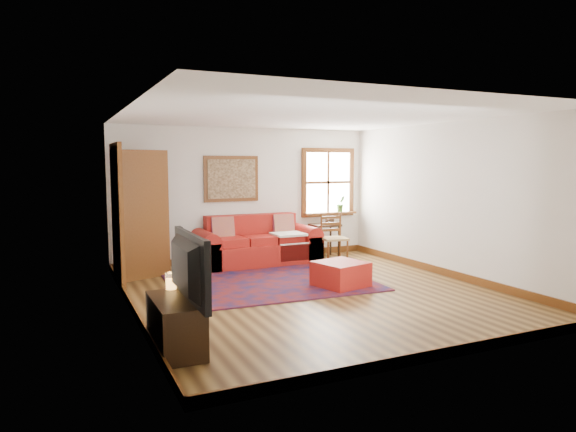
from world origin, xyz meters
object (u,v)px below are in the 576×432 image
side_table (325,230)px  media_cabinet (176,325)px  red_leather_sofa (257,248)px  red_ottoman (341,274)px  ladder_back_chair (333,236)px

side_table → media_cabinet: 5.35m
red_leather_sofa → side_table: size_ratio=3.46×
red_ottoman → ladder_back_chair: bearing=50.0°
red_leather_sofa → side_table: bearing=1.8°
red_leather_sofa → side_table: (1.45, 0.05, 0.24)m
red_leather_sofa → red_ottoman: 2.24m
red_ottoman → side_table: (0.95, 2.23, 0.34)m
red_leather_sofa → ladder_back_chair: ladder_back_chair is taller
red_leather_sofa → ladder_back_chair: size_ratio=2.43×
red_ottoman → side_table: size_ratio=1.02×
media_cabinet → red_leather_sofa: bearing=58.4°
side_table → media_cabinet: bearing=-134.8°
side_table → media_cabinet: size_ratio=0.70×
red_ottoman → side_table: bearing=53.0°
media_cabinet → red_ottoman: bearing=29.1°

